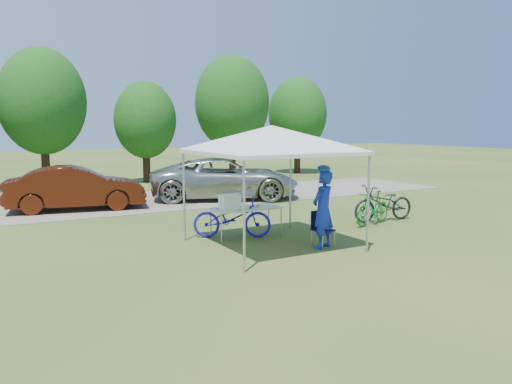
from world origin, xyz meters
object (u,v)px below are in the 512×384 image
Objects in this scene: cooler at (230,202)px; bike_blue at (232,217)px; folding_table at (246,209)px; bike_green at (373,208)px; cyclist at (323,209)px; bike_dark at (384,203)px; minivan at (225,178)px; folding_chair at (321,225)px; sedan at (76,188)px.

bike_blue is at bearing 31.47° from cooler.
bike_green reaches higher than folding_table.
cooler is at bearing 149.69° from bike_blue.
folding_table is at bearing -86.25° from cyclist.
bike_blue is 1.21× the size of bike_green.
folding_table is 3.56× the size of cooler.
bike_blue is at bearing -88.65° from bike_dark.
bike_dark is at bearing -3.03° from folding_table.
cooler is at bearing 177.41° from minivan.
bike_blue is at bearing -78.63° from cyclist.
bike_blue is at bearing 177.88° from minivan.
cyclist is at bearing -120.28° from folding_chair.
bike_blue is 4.11m from bike_green.
minivan is at bearing 68.75° from folding_table.
folding_chair is at bearing -61.55° from bike_dark.
bike_blue is (0.08, 0.05, -0.40)m from cooler.
cyclist is 1.12× the size of bike_green.
cyclist reaches higher than cooler.
bike_blue is (-0.37, 0.05, -0.18)m from folding_table.
bike_green is (3.71, -0.46, -0.20)m from folding_table.
cyclist is 0.92× the size of bike_blue.
folding_chair is 0.46× the size of cyclist.
bike_blue is 6.50m from minivan.
minivan reaches higher than bike_green.
folding_table is 0.92× the size of bike_blue.
cooler is at bearing 124.78° from folding_chair.
folding_table is at bearing -178.95° from minivan.
minivan is at bearing -122.23° from cyclist.
cyclist reaches higher than bike_blue.
cooler is 0.28× the size of cyclist.
cooler is 0.09× the size of minivan.
bike_green is 0.29× the size of minivan.
sedan is (-2.95, 6.09, 0.05)m from folding_table.
cyclist reaches higher than sedan.
cooler is (-1.45, 1.70, 0.43)m from folding_chair.
sedan is (-6.66, 6.55, 0.26)m from bike_green.
minivan reaches higher than bike_blue.
minivan is at bearing -157.13° from bike_dark.
cyclist is 0.88× the size of bike_dark.
cyclist is 3.17m from bike_green.
sedan is (-7.29, 6.31, 0.20)m from bike_dark.
cooler is at bearing -76.29° from cyclist.
folding_chair is 3.65m from bike_dark.
folding_chair is 0.42× the size of bike_blue.
cyclist is at bearing -64.15° from folding_table.
folding_chair is at bearing -113.66° from bike_blue.
bike_blue is 4.72m from bike_dark.
bike_green is at bearing -175.06° from cyclist.
folding_chair is 0.15× the size of minivan.
bike_dark reaches higher than folding_chair.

